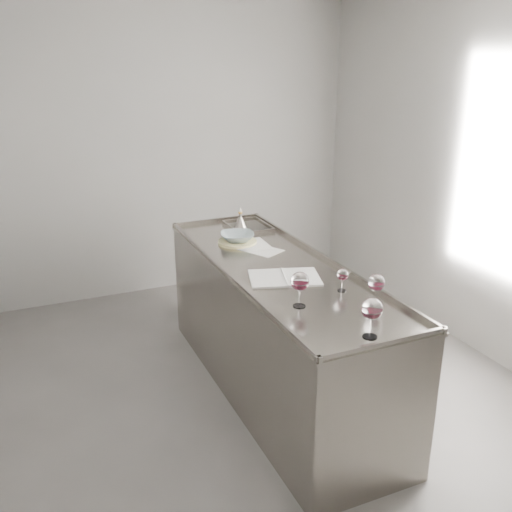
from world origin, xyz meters
name	(u,v)px	position (x,y,z in m)	size (l,w,h in m)	color
room_shell	(222,221)	(0.00, 0.00, 1.40)	(4.54, 5.04, 2.84)	#575451
counter	(277,330)	(0.50, 0.30, 0.47)	(0.77, 2.42, 0.97)	gray
wine_glass_left	(300,282)	(0.34, -0.31, 1.09)	(0.11, 0.11, 0.21)	white
wine_glass_middle	(372,310)	(0.49, -0.78, 1.09)	(0.11, 0.11, 0.21)	white
wine_glass_right	(376,284)	(0.74, -0.47, 1.07)	(0.10, 0.10, 0.19)	white
wine_glass_small	(343,276)	(0.68, -0.21, 1.04)	(0.07, 0.07, 0.14)	white
notebook	(285,278)	(0.45, 0.10, 0.95)	(0.51, 0.43, 0.02)	white
loose_paper_top	(261,250)	(0.54, 0.67, 0.94)	(0.20, 0.29, 0.00)	silver
loose_paper_under	(254,244)	(0.54, 0.80, 0.94)	(0.21, 0.30, 0.00)	silver
trivet	(237,242)	(0.44, 0.88, 0.95)	(0.29, 0.29, 0.02)	beige
ceramic_bowl	(237,237)	(0.44, 0.88, 0.99)	(0.25, 0.25, 0.06)	gray
wine_funnel	(240,224)	(0.59, 1.17, 1.00)	(0.13, 0.13, 0.20)	#9D948C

